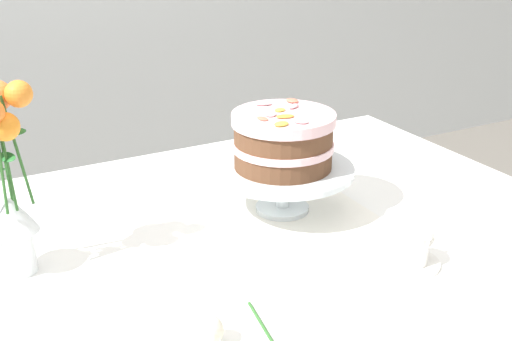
{
  "coord_description": "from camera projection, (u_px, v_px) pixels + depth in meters",
  "views": [
    {
      "loc": [
        -0.52,
        -1.03,
        1.34
      ],
      "look_at": [
        0.05,
        0.02,
        0.86
      ],
      "focal_mm": 47.46,
      "sensor_mm": 36.0,
      "label": 1
    }
  ],
  "objects": [
    {
      "name": "flower_vase",
      "position": [
        4.0,
        177.0,
        1.11
      ],
      "size": [
        0.11,
        0.1,
        0.34
      ],
      "color": "silver",
      "rests_on": "dining_table"
    },
    {
      "name": "fallen_rose",
      "position": [
        209.0,
        331.0,
        0.98
      ],
      "size": [
        0.13,
        0.16,
        0.05
      ],
      "color": "#2D6028",
      "rests_on": "dining_table"
    },
    {
      "name": "linen_napkin",
      "position": [
        282.0,
        211.0,
        1.4
      ],
      "size": [
        0.32,
        0.32,
        0.0
      ],
      "primitive_type": "cube",
      "rotation": [
        0.0,
        0.0,
        -0.01
      ],
      "color": "white",
      "rests_on": "dining_table"
    },
    {
      "name": "cake_stand",
      "position": [
        283.0,
        174.0,
        1.37
      ],
      "size": [
        0.29,
        0.29,
        0.1
      ],
      "color": "silver",
      "rests_on": "linen_napkin"
    },
    {
      "name": "dining_table",
      "position": [
        241.0,
        282.0,
        1.31
      ],
      "size": [
        1.4,
        1.0,
        0.74
      ],
      "color": "white",
      "rests_on": "ground"
    },
    {
      "name": "layer_cake",
      "position": [
        283.0,
        140.0,
        1.34
      ],
      "size": [
        0.21,
        0.21,
        0.12
      ],
      "color": "brown",
      "rests_on": "cake_stand"
    },
    {
      "name": "teacup",
      "position": [
        409.0,
        251.0,
        1.19
      ],
      "size": [
        0.12,
        0.11,
        0.06
      ],
      "color": "white",
      "rests_on": "dining_table"
    }
  ]
}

